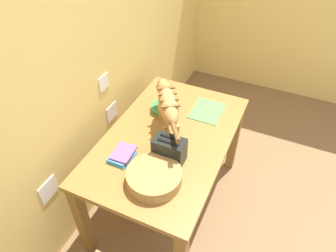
% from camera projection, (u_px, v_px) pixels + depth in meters
% --- Properties ---
extents(wall_rear, '(5.04, 0.11, 2.50)m').
position_uv_depth(wall_rear, '(71.00, 65.00, 1.92)').
color(wall_rear, '#EECE6F').
rests_on(wall_rear, ground_plane).
extents(dining_table, '(1.32, 0.83, 0.75)m').
position_uv_depth(dining_table, '(168.00, 146.00, 2.22)').
color(dining_table, olive).
rests_on(dining_table, ground_plane).
extents(cat, '(0.60, 0.42, 0.29)m').
position_uv_depth(cat, '(168.00, 104.00, 2.11)').
color(cat, '#C08848').
rests_on(cat, dining_table).
extents(saucer_bowl, '(0.20, 0.20, 0.03)m').
position_uv_depth(saucer_bowl, '(164.00, 107.00, 2.39)').
color(saucer_bowl, '#3B9852').
rests_on(saucer_bowl, dining_table).
extents(coffee_mug, '(0.12, 0.08, 0.08)m').
position_uv_depth(coffee_mug, '(164.00, 102.00, 2.35)').
color(coffee_mug, '#2F75BC').
rests_on(coffee_mug, saucer_bowl).
extents(magazine, '(0.28, 0.23, 0.01)m').
position_uv_depth(magazine, '(207.00, 111.00, 2.37)').
color(magazine, '#56AA4B').
rests_on(magazine, dining_table).
extents(book_stack, '(0.19, 0.14, 0.04)m').
position_uv_depth(book_stack, '(122.00, 155.00, 2.00)').
color(book_stack, '#3490CE').
rests_on(book_stack, dining_table).
extents(wicker_basket, '(0.33, 0.33, 0.08)m').
position_uv_depth(wicker_basket, '(154.00, 177.00, 1.83)').
color(wicker_basket, '#AC7F45').
rests_on(wicker_basket, dining_table).
extents(toaster, '(0.12, 0.20, 0.18)m').
position_uv_depth(toaster, '(169.00, 150.00, 1.94)').
color(toaster, black).
rests_on(toaster, dining_table).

